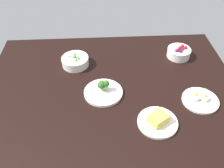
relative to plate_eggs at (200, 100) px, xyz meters
The scene contains 6 objects.
dining_table 45.04cm from the plate_eggs, 16.80° to the right, with size 134.54×99.22×4.00cm, color black.
plate_eggs is the anchor object (origin of this frame).
bowl_berries 37.97cm from the plate_eggs, 88.50° to the right, with size 14.06×14.06×7.31cm.
bowl_peas 71.41cm from the plate_eggs, 27.75° to the right, with size 15.70×15.70×6.44cm.
plate_cheese 26.94cm from the plate_eggs, 27.84° to the left, with size 18.33×18.33×5.34cm.
plate_broccoli 48.47cm from the plate_eggs, ahead, with size 19.84×19.84×7.41cm.
Camera 1 is at (5.57, 94.17, 92.06)cm, focal length 39.07 mm.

